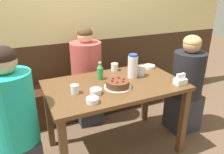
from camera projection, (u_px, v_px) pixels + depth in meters
ground_plane at (114, 148)px, 2.35m from camera, size 12.00×12.00×0.00m
back_wall at (79, 18)px, 2.77m from camera, size 4.80×0.04×2.50m
bench_seat at (88, 97)px, 2.97m from camera, size 2.25×0.38×0.46m
dining_table at (115, 93)px, 2.11m from camera, size 1.29×0.77×0.76m
birthday_cake at (118, 84)px, 1.98m from camera, size 0.25×0.25×0.09m
water_pitcher at (133, 66)px, 2.17m from camera, size 0.10×0.10×0.24m
soju_bottle at (100, 71)px, 2.14m from camera, size 0.06×0.06×0.18m
napkin_holder at (180, 80)px, 2.05m from camera, size 0.11×0.08×0.11m
bowl_soup_white at (92, 100)px, 1.72m from camera, size 0.10×0.10×0.04m
bowl_rice_small at (96, 91)px, 1.87m from camera, size 0.10×0.10×0.04m
bowl_side_dish at (150, 67)px, 2.48m from camera, size 0.12×0.12×0.03m
glass_water_tall at (115, 67)px, 2.39m from camera, size 0.08×0.08×0.08m
glass_tumbler_short at (141, 71)px, 2.25m from camera, size 0.07×0.07×0.10m
glass_shot_small at (75, 89)px, 1.87m from camera, size 0.07×0.07×0.08m
person_teal_shirt at (87, 78)px, 2.65m from camera, size 0.36×0.36×1.20m
person_pale_blue_shirt at (186, 87)px, 2.49m from camera, size 0.35×0.35×1.14m
person_grey_tee at (15, 124)px, 1.71m from camera, size 0.35×0.35×1.23m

